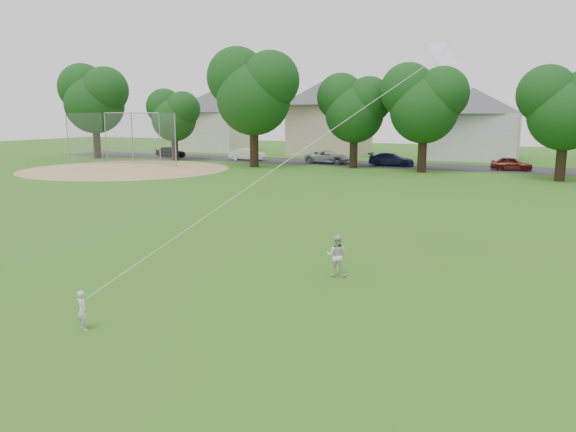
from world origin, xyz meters
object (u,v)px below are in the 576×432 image
at_px(toddler, 82,310).
at_px(kite, 292,158).
at_px(older_boy, 337,256).
at_px(baseball_backstop, 129,139).

distance_m(toddler, kite, 6.52).
relative_size(older_boy, baseball_backstop, 0.12).
xyz_separation_m(toddler, older_boy, (3.78, 6.48, 0.17)).
height_order(toddler, baseball_backstop, baseball_backstop).
distance_m(toddler, older_boy, 7.50).
bearing_deg(older_boy, toddler, 49.66).
bearing_deg(toddler, older_boy, -98.45).
distance_m(kite, baseball_backstop, 41.87).
bearing_deg(baseball_backstop, older_boy, -41.43).
bearing_deg(baseball_backstop, kite, -43.84).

